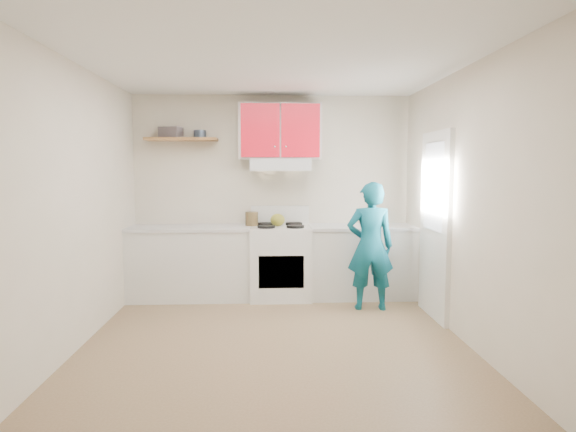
{
  "coord_description": "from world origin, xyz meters",
  "views": [
    {
      "loc": [
        -0.07,
        -4.47,
        1.63
      ],
      "look_at": [
        0.15,
        0.55,
        1.15
      ],
      "focal_mm": 30.0,
      "sensor_mm": 36.0,
      "label": 1
    }
  ],
  "objects_px": {
    "tin": "(200,134)",
    "person": "(370,246)",
    "stove": "(281,262)",
    "kettle": "(278,220)",
    "crock": "(252,220)"
  },
  "relations": [
    {
      "from": "tin",
      "to": "person",
      "type": "distance_m",
      "value": 2.56
    },
    {
      "from": "stove",
      "to": "tin",
      "type": "bearing_deg",
      "value": 169.06
    },
    {
      "from": "kettle",
      "to": "tin",
      "type": "bearing_deg",
      "value": 158.43
    },
    {
      "from": "stove",
      "to": "crock",
      "type": "height_order",
      "value": "crock"
    },
    {
      "from": "tin",
      "to": "stove",
      "type": "bearing_deg",
      "value": -10.94
    },
    {
      "from": "tin",
      "to": "kettle",
      "type": "xyz_separation_m",
      "value": [
        0.99,
        -0.16,
        -1.09
      ]
    },
    {
      "from": "kettle",
      "to": "crock",
      "type": "relative_size",
      "value": 0.95
    },
    {
      "from": "tin",
      "to": "kettle",
      "type": "bearing_deg",
      "value": -9.46
    },
    {
      "from": "crock",
      "to": "person",
      "type": "xyz_separation_m",
      "value": [
        1.4,
        -0.64,
        -0.25
      ]
    },
    {
      "from": "tin",
      "to": "kettle",
      "type": "distance_m",
      "value": 1.48
    },
    {
      "from": "crock",
      "to": "person",
      "type": "bearing_deg",
      "value": -24.76
    },
    {
      "from": "kettle",
      "to": "crock",
      "type": "distance_m",
      "value": 0.34
    },
    {
      "from": "stove",
      "to": "kettle",
      "type": "relative_size",
      "value": 4.96
    },
    {
      "from": "stove",
      "to": "tin",
      "type": "xyz_separation_m",
      "value": [
        -1.02,
        0.2,
        1.63
      ]
    },
    {
      "from": "stove",
      "to": "tin",
      "type": "distance_m",
      "value": 1.93
    }
  ]
}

